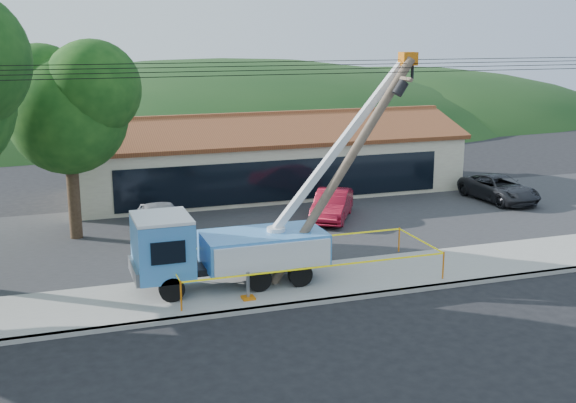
# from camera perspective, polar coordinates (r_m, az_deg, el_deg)

# --- Properties ---
(ground) EXTENTS (120.00, 120.00, 0.00)m
(ground) POSITION_cam_1_polar(r_m,az_deg,el_deg) (23.38, 3.06, -10.02)
(ground) COLOR black
(ground) RESTS_ON ground
(curb) EXTENTS (60.00, 0.25, 0.15)m
(curb) POSITION_cam_1_polar(r_m,az_deg,el_deg) (25.16, 1.26, -8.07)
(curb) COLOR gray
(curb) RESTS_ON ground
(sidewalk) EXTENTS (60.00, 4.00, 0.15)m
(sidewalk) POSITION_cam_1_polar(r_m,az_deg,el_deg) (26.83, -0.14, -6.66)
(sidewalk) COLOR gray
(sidewalk) RESTS_ON ground
(parking_lot) EXTENTS (60.00, 12.00, 0.10)m
(parking_lot) POSITION_cam_1_polar(r_m,az_deg,el_deg) (34.15, -4.46, -2.32)
(parking_lot) COLOR #28282B
(parking_lot) RESTS_ON ground
(strip_mall) EXTENTS (22.50, 8.53, 4.67)m
(strip_mall) POSITION_cam_1_polar(r_m,az_deg,el_deg) (42.29, -1.97, 3.33)
(strip_mall) COLOR #BFB397
(strip_mall) RESTS_ON ground
(tree_lot) EXTENTS (6.30, 5.60, 8.94)m
(tree_lot) POSITION_cam_1_polar(r_m,az_deg,el_deg) (33.03, -17.05, 7.49)
(tree_lot) COLOR #332316
(tree_lot) RESTS_ON ground
(hill_center) EXTENTS (89.60, 64.00, 32.00)m
(hill_center) POSITION_cam_1_polar(r_m,az_deg,el_deg) (77.58, -5.29, 6.49)
(hill_center) COLOR #133513
(hill_center) RESTS_ON ground
(hill_east) EXTENTS (72.80, 52.00, 26.00)m
(hill_east) POSITION_cam_1_polar(r_m,az_deg,el_deg) (84.51, 8.10, 6.98)
(hill_east) COLOR #133513
(hill_east) RESTS_ON ground
(utility_truck) EXTENTS (10.73, 3.77, 8.34)m
(utility_truck) POSITION_cam_1_polar(r_m,az_deg,el_deg) (26.36, -4.94, -3.46)
(utility_truck) COLOR black
(utility_truck) RESTS_ON ground
(leaning_pole) EXTENTS (5.66, 1.89, 8.28)m
(leaning_pole) POSITION_cam_1_polar(r_m,az_deg,el_deg) (26.72, 4.87, 3.33)
(leaning_pole) COLOR brown
(leaning_pole) RESTS_ON ground
(caution_tape) EXTENTS (9.99, 3.63, 1.05)m
(caution_tape) POSITION_cam_1_polar(r_m,az_deg,el_deg) (27.18, 1.19, -4.52)
(caution_tape) COLOR #CF650B
(caution_tape) RESTS_ON ground
(car_silver) EXTENTS (2.10, 4.98, 1.68)m
(car_silver) POSITION_cam_1_polar(r_m,az_deg,el_deg) (32.72, -9.89, -3.28)
(car_silver) COLOR silver
(car_silver) RESTS_ON ground
(car_red) EXTENTS (3.63, 4.60, 1.46)m
(car_red) POSITION_cam_1_polar(r_m,az_deg,el_deg) (36.01, 3.48, -1.55)
(car_red) COLOR maroon
(car_red) RESTS_ON ground
(car_dark) EXTENTS (2.70, 5.18, 1.39)m
(car_dark) POSITION_cam_1_polar(r_m,az_deg,el_deg) (41.45, 16.28, -0.08)
(car_dark) COLOR black
(car_dark) RESTS_ON ground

